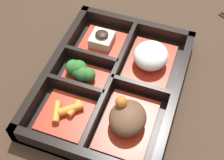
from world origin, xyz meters
TOP-DOWN VIEW (x-y plane):
  - ground_plane at (0.00, 0.00)m, footprint 3.00×3.00m
  - bento_base at (0.00, 0.00)m, footprint 0.31×0.24m
  - bento_rim at (-0.00, -0.00)m, footprint 0.31×0.24m
  - bowl_rice at (-0.07, 0.05)m, footprint 0.12×0.09m
  - bowl_stew at (0.07, 0.05)m, footprint 0.12×0.09m
  - bowl_tofu at (-0.09, -0.05)m, footprint 0.08×0.08m
  - bowl_greens at (0.00, -0.06)m, footprint 0.05×0.08m
  - bowl_carrots at (0.09, -0.05)m, footprint 0.08×0.08m

SIDE VIEW (x-z plane):
  - ground_plane at x=0.00m, z-range 0.00..0.00m
  - bento_base at x=0.00m, z-range 0.00..0.01m
  - bowl_carrots at x=0.09m, z-range 0.01..0.03m
  - bento_rim at x=0.00m, z-range 0.00..0.04m
  - bowl_tofu at x=-0.09m, z-range 0.00..0.04m
  - bowl_greens at x=0.00m, z-range 0.01..0.04m
  - bowl_stew at x=0.07m, z-range 0.00..0.06m
  - bowl_rice at x=-0.07m, z-range 0.01..0.05m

